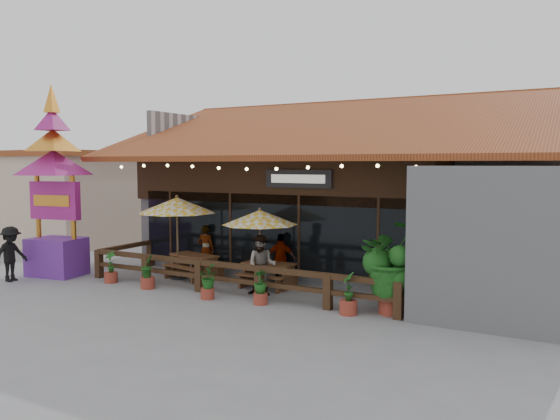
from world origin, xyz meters
The scene contains 19 objects.
ground centered at (0.00, 0.00, 0.00)m, with size 100.00×100.00×0.00m, color gray.
restaurant_building centered at (0.26, 6.61, 2.21)m, with size 15.50×14.73×6.09m.
patio_railing centered at (-2.25, -0.27, 0.61)m, with size 10.00×2.60×0.92m.
neighbor_building centered at (-15.00, 6.00, 2.14)m, with size 8.40×8.40×4.22m.
umbrella_left centered at (-4.19, 0.61, 2.33)m, with size 3.34×3.34×2.68m.
umbrella_right centered at (-1.23, 0.75, 2.07)m, with size 2.67×2.67×2.38m.
picnic_table_left centered at (-3.76, 0.91, 0.52)m, with size 1.85×1.68×0.77m.
picnic_table_right centered at (-1.05, 0.95, 0.49)m, with size 1.53×1.32×0.73m.
thai_sign_tower centered at (-8.00, -0.89, 3.52)m, with size 2.80×2.80×6.67m.
tropical_plant centered at (3.02, -0.11, 1.33)m, with size 2.21×2.16×2.32m.
diner_a centered at (-3.90, 1.70, 0.81)m, with size 0.59×0.39×1.63m, color #321B10.
diner_b centered at (-0.72, 0.00, 0.84)m, with size 0.82×0.64×1.68m, color #321B10.
diner_c centered at (-0.99, 1.62, 0.76)m, with size 0.89×0.37×1.53m, color #321B10.
pedestrian centered at (-8.48, -2.20, 0.86)m, with size 1.11×0.64×1.72m, color black.
planter_a centered at (-5.62, -0.85, 0.41)m, with size 0.40×0.40×0.98m.
planter_b centered at (-4.07, -0.91, 0.46)m, with size 0.42×0.42×1.02m.
planter_c centered at (-1.79, -1.07, 0.51)m, with size 0.73×0.72×0.92m.
planter_d centered at (-0.24, -0.88, 0.44)m, with size 0.48×0.48×0.91m.
planter_e centered at (2.12, -0.67, 0.44)m, with size 0.43×0.45×1.05m.
Camera 1 is at (6.91, -12.85, 3.64)m, focal length 35.00 mm.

